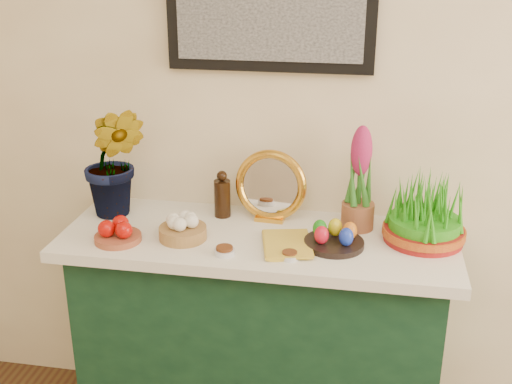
# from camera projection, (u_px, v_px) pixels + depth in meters

# --- Properties ---
(sideboard) EXTENTS (1.30, 0.45, 0.85)m
(sideboard) POSITION_uv_depth(u_px,v_px,m) (258.00, 344.00, 2.46)
(sideboard) COLOR #163E24
(sideboard) RESTS_ON ground
(tablecloth) EXTENTS (1.40, 0.55, 0.04)m
(tablecloth) POSITION_uv_depth(u_px,v_px,m) (258.00, 239.00, 2.30)
(tablecloth) COLOR silver
(tablecloth) RESTS_ON sideboard
(hyacinth_green) EXTENTS (0.30, 0.26, 0.57)m
(hyacinth_green) POSITION_uv_depth(u_px,v_px,m) (113.00, 144.00, 2.35)
(hyacinth_green) COLOR #307624
(hyacinth_green) RESTS_ON tablecloth
(apple_bowl) EXTENTS (0.21, 0.21, 0.08)m
(apple_bowl) POSITION_uv_depth(u_px,v_px,m) (117.00, 232.00, 2.22)
(apple_bowl) COLOR #974A2E
(apple_bowl) RESTS_ON tablecloth
(garlic_basket) EXTENTS (0.21, 0.21, 0.09)m
(garlic_basket) POSITION_uv_depth(u_px,v_px,m) (183.00, 229.00, 2.24)
(garlic_basket) COLOR #A57642
(garlic_basket) RESTS_ON tablecloth
(vinegar_cruet) EXTENTS (0.06, 0.06, 0.18)m
(vinegar_cruet) POSITION_uv_depth(u_px,v_px,m) (222.00, 196.00, 2.41)
(vinegar_cruet) COLOR black
(vinegar_cruet) RESTS_ON tablecloth
(mirror) EXTENTS (0.27, 0.09, 0.27)m
(mirror) POSITION_uv_depth(u_px,v_px,m) (271.00, 187.00, 2.37)
(mirror) COLOR gold
(mirror) RESTS_ON tablecloth
(book) EXTENTS (0.19, 0.24, 0.03)m
(book) POSITION_uv_depth(u_px,v_px,m) (263.00, 244.00, 2.18)
(book) COLOR gold
(book) RESTS_ON tablecloth
(spice_dish_left) EXTENTS (0.07, 0.07, 0.03)m
(spice_dish_left) POSITION_uv_depth(u_px,v_px,m) (225.00, 251.00, 2.14)
(spice_dish_left) COLOR silver
(spice_dish_left) RESTS_ON tablecloth
(spice_dish_right) EXTENTS (0.06, 0.06, 0.03)m
(spice_dish_right) POSITION_uv_depth(u_px,v_px,m) (290.00, 255.00, 2.11)
(spice_dish_right) COLOR silver
(spice_dish_right) RESTS_ON tablecloth
(egg_plate) EXTENTS (0.21, 0.21, 0.08)m
(egg_plate) POSITION_uv_depth(u_px,v_px,m) (334.00, 238.00, 2.19)
(egg_plate) COLOR black
(egg_plate) RESTS_ON tablecloth
(hyacinth_pink) EXTENTS (0.12, 0.12, 0.39)m
(hyacinth_pink) POSITION_uv_depth(u_px,v_px,m) (359.00, 183.00, 2.28)
(hyacinth_pink) COLOR brown
(hyacinth_pink) RESTS_ON tablecloth
(wheatgrass_sabzeh) EXTENTS (0.29, 0.29, 0.23)m
(wheatgrass_sabzeh) POSITION_uv_depth(u_px,v_px,m) (425.00, 214.00, 2.20)
(wheatgrass_sabzeh) COLOR maroon
(wheatgrass_sabzeh) RESTS_ON tablecloth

